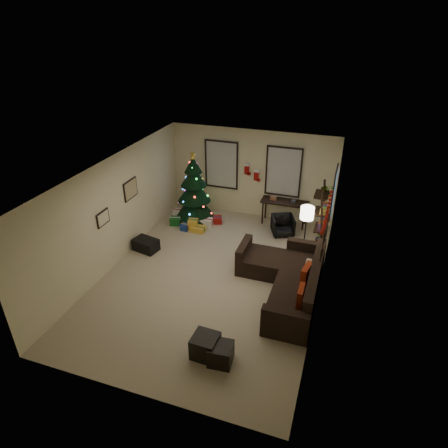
% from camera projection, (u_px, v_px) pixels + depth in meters
% --- Properties ---
extents(floor, '(7.00, 7.00, 0.00)m').
position_uv_depth(floor, '(212.00, 276.00, 9.41)').
color(floor, tan).
rests_on(floor, ground).
extents(ceiling, '(7.00, 7.00, 0.00)m').
position_uv_depth(ceiling, '(210.00, 171.00, 8.13)').
color(ceiling, white).
rests_on(ceiling, floor).
extents(wall_back, '(5.00, 0.00, 5.00)m').
position_uv_depth(wall_back, '(252.00, 174.00, 11.69)').
color(wall_back, beige).
rests_on(wall_back, floor).
extents(wall_front, '(5.00, 0.00, 5.00)m').
position_uv_depth(wall_front, '(130.00, 334.00, 5.86)').
color(wall_front, beige).
rests_on(wall_front, floor).
extents(wall_left, '(0.00, 7.00, 7.00)m').
position_uv_depth(wall_left, '(115.00, 212.00, 9.48)').
color(wall_left, beige).
rests_on(wall_left, floor).
extents(wall_right, '(0.00, 7.00, 7.00)m').
position_uv_depth(wall_right, '(324.00, 246.00, 8.07)').
color(wall_right, beige).
rests_on(wall_right, floor).
extents(window_back_left, '(1.05, 0.06, 1.50)m').
position_uv_depth(window_back_left, '(222.00, 165.00, 11.83)').
color(window_back_left, '#728CB2').
rests_on(window_back_left, wall_back).
extents(window_back_right, '(1.05, 0.06, 1.50)m').
position_uv_depth(window_back_right, '(283.00, 172.00, 11.30)').
color(window_back_right, '#728CB2').
rests_on(window_back_right, wall_back).
extents(window_right_wall, '(0.06, 0.90, 1.30)m').
position_uv_depth(window_right_wall, '(334.00, 192.00, 10.13)').
color(window_right_wall, '#728CB2').
rests_on(window_right_wall, wall_right).
extents(christmas_tree, '(1.18, 1.18, 2.20)m').
position_uv_depth(christmas_tree, '(194.00, 192.00, 11.58)').
color(christmas_tree, black).
rests_on(christmas_tree, floor).
extents(presents, '(1.50, 1.01, 0.30)m').
position_uv_depth(presents, '(193.00, 222.00, 11.62)').
color(presents, silver).
rests_on(presents, floor).
extents(sofa, '(1.99, 2.88, 0.89)m').
position_uv_depth(sofa, '(289.00, 280.00, 8.81)').
color(sofa, black).
rests_on(sofa, floor).
extents(pillow_red_a, '(0.11, 0.42, 0.42)m').
position_uv_depth(pillow_red_a, '(301.00, 296.00, 7.75)').
color(pillow_red_a, maroon).
rests_on(pillow_red_a, sofa).
extents(pillow_red_b, '(0.20, 0.48, 0.46)m').
position_uv_depth(pillow_red_b, '(306.00, 275.00, 8.38)').
color(pillow_red_b, maroon).
rests_on(pillow_red_b, sofa).
extents(pillow_cream, '(0.12, 0.39, 0.39)m').
position_uv_depth(pillow_cream, '(307.00, 271.00, 8.54)').
color(pillow_cream, beige).
rests_on(pillow_cream, sofa).
extents(ottoman_near, '(0.48, 0.48, 0.44)m').
position_uv_depth(ottoman_near, '(205.00, 346.00, 7.15)').
color(ottoman_near, black).
rests_on(ottoman_near, floor).
extents(ottoman_far, '(0.46, 0.46, 0.40)m').
position_uv_depth(ottoman_far, '(221.00, 354.00, 7.02)').
color(ottoman_far, black).
rests_on(ottoman_far, floor).
extents(desk, '(1.38, 0.49, 0.74)m').
position_uv_depth(desk, '(285.00, 204.00, 11.47)').
color(desk, black).
rests_on(desk, floor).
extents(desk_chair, '(0.71, 0.69, 0.57)m').
position_uv_depth(desk_chair, '(283.00, 225.00, 11.08)').
color(desk_chair, black).
rests_on(desk_chair, floor).
extents(bookshelf, '(0.30, 0.59, 2.04)m').
position_uv_depth(bookshelf, '(322.00, 223.00, 9.72)').
color(bookshelf, black).
rests_on(bookshelf, floor).
extents(potted_plant, '(0.60, 0.56, 0.52)m').
position_uv_depth(potted_plant, '(327.00, 189.00, 9.50)').
color(potted_plant, '#4C4C4C').
rests_on(potted_plant, bookshelf).
extents(floor_lamp, '(0.33, 0.33, 1.54)m').
position_uv_depth(floor_lamp, '(307.00, 217.00, 9.37)').
color(floor_lamp, black).
rests_on(floor_lamp, floor).
extents(art_map, '(0.04, 0.60, 0.50)m').
position_uv_depth(art_map, '(130.00, 189.00, 9.97)').
color(art_map, black).
rests_on(art_map, wall_left).
extents(art_abstract, '(0.04, 0.45, 0.35)m').
position_uv_depth(art_abstract, '(103.00, 218.00, 9.01)').
color(art_abstract, black).
rests_on(art_abstract, wall_left).
extents(gallery, '(0.03, 1.25, 0.54)m').
position_uv_depth(gallery, '(324.00, 239.00, 7.90)').
color(gallery, black).
rests_on(gallery, wall_right).
extents(garland, '(0.08, 1.90, 0.30)m').
position_uv_depth(garland, '(326.00, 215.00, 7.77)').
color(garland, '#A5140C').
rests_on(garland, wall_right).
extents(stocking_left, '(0.20, 0.05, 0.36)m').
position_uv_depth(stocking_left, '(247.00, 169.00, 11.61)').
color(stocking_left, '#990F0C').
rests_on(stocking_left, wall_back).
extents(stocking_right, '(0.20, 0.05, 0.36)m').
position_uv_depth(stocking_right, '(257.00, 175.00, 11.46)').
color(stocking_right, '#990F0C').
rests_on(stocking_right, wall_back).
extents(storage_bin, '(0.71, 0.55, 0.32)m').
position_uv_depth(storage_bin, '(146.00, 245.00, 10.39)').
color(storage_bin, black).
rests_on(storage_bin, floor).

